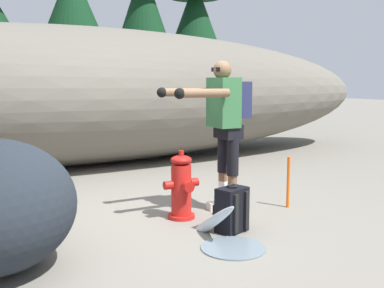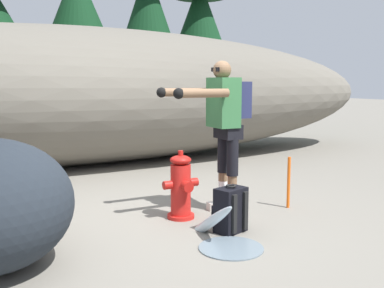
# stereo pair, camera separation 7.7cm
# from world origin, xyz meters

# --- Properties ---
(ground_plane) EXTENTS (56.00, 56.00, 0.04)m
(ground_plane) POSITION_xyz_m (0.00, 0.00, -0.02)
(ground_plane) COLOR slate
(dirt_embankment) EXTENTS (12.91, 3.20, 2.41)m
(dirt_embankment) POSITION_xyz_m (0.00, 3.66, 1.20)
(dirt_embankment) COLOR #666056
(dirt_embankment) RESTS_ON ground_plane
(fire_hydrant) EXTENTS (0.40, 0.34, 0.74)m
(fire_hydrant) POSITION_xyz_m (0.21, -0.10, 0.34)
(fire_hydrant) COLOR red
(fire_hydrant) RESTS_ON ground_plane
(hydrant_water_jet) EXTENTS (0.58, 1.17, 0.65)m
(hydrant_water_jet) POSITION_xyz_m (0.21, -0.80, 0.07)
(hydrant_water_jet) COLOR silver
(hydrant_water_jet) RESTS_ON ground_plane
(utility_worker) EXTENTS (0.98, 0.55, 1.68)m
(utility_worker) POSITION_xyz_m (0.73, -0.10, 1.07)
(utility_worker) COLOR beige
(utility_worker) RESTS_ON ground_plane
(spare_backpack) EXTENTS (0.35, 0.34, 0.47)m
(spare_backpack) POSITION_xyz_m (0.44, -0.71, 0.22)
(spare_backpack) COLOR black
(spare_backpack) RESTS_ON ground_plane
(boulder_outlier) EXTENTS (0.75, 0.77, 0.43)m
(boulder_outlier) POSITION_xyz_m (-1.43, 0.14, 0.21)
(boulder_outlier) COLOR black
(boulder_outlier) RESTS_ON ground_plane
(pine_tree_right) EXTENTS (2.24, 2.24, 4.53)m
(pine_tree_right) POSITION_xyz_m (1.10, 8.02, 2.47)
(pine_tree_right) COLOR #47331E
(pine_tree_right) RESTS_ON ground_plane
(pine_tree_far_right) EXTENTS (2.43, 2.43, 7.31)m
(pine_tree_far_right) POSITION_xyz_m (3.41, 8.75, 3.84)
(pine_tree_far_right) COLOR #47331E
(pine_tree_far_right) RESTS_ON ground_plane
(pine_tree_ridge_end) EXTENTS (2.66, 2.66, 7.11)m
(pine_tree_ridge_end) POSITION_xyz_m (5.37, 9.05, 3.66)
(pine_tree_ridge_end) COLOR #47331E
(pine_tree_ridge_end) RESTS_ON ground_plane
(survey_stake) EXTENTS (0.04, 0.04, 0.60)m
(survey_stake) POSITION_xyz_m (1.49, -0.32, 0.30)
(survey_stake) COLOR #E55914
(survey_stake) RESTS_ON ground_plane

